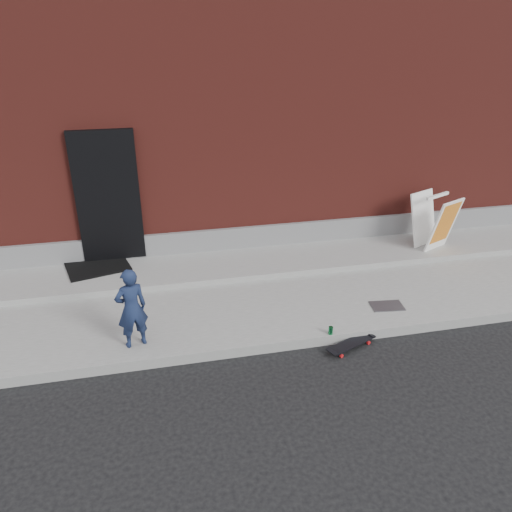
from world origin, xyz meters
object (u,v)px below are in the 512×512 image
object	(u,v)px
skateboard	(351,344)
soda_can	(331,330)
child	(131,308)
pizza_sign	(435,221)

from	to	relation	value
skateboard	soda_can	distance (m)	0.33
child	soda_can	world-z (taller)	child
pizza_sign	soda_can	xyz separation A→B (m)	(-2.78, -2.19, -0.55)
pizza_sign	child	bearing A→B (deg)	-161.01
skateboard	pizza_sign	size ratio (longest dim) A/B	0.76
skateboard	soda_can	bearing A→B (deg)	145.21
soda_can	pizza_sign	bearing A→B (deg)	38.31
child	pizza_sign	world-z (taller)	child
child	soda_can	distance (m)	2.71
child	soda_can	xyz separation A→B (m)	(2.64, -0.33, -0.50)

